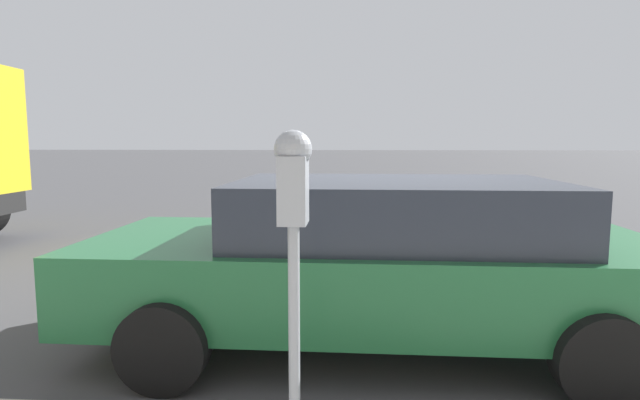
{
  "coord_description": "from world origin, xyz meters",
  "views": [
    {
      "loc": [
        -5.02,
        0.41,
        1.72
      ],
      "look_at": [
        -1.98,
        0.62,
        1.37
      ],
      "focal_mm": 28.0,
      "sensor_mm": 36.0,
      "label": 1
    }
  ],
  "objects": [
    {
      "name": "ground_plane",
      "position": [
        0.0,
        0.0,
        0.0
      ],
      "size": [
        220.0,
        220.0,
        0.0
      ],
      "primitive_type": "plane",
      "color": "#424244"
    },
    {
      "name": "parking_meter",
      "position": [
        -2.57,
        0.71,
        1.4
      ],
      "size": [
        0.21,
        0.19,
        1.66
      ],
      "color": "gray",
      "rests_on": "sidewalk"
    },
    {
      "name": "car_green",
      "position": [
        -0.85,
        0.2,
        0.76
      ],
      "size": [
        2.17,
        4.73,
        1.41
      ],
      "rotation": [
        0.0,
        0.0,
        -0.01
      ],
      "color": "#1E5B33",
      "rests_on": "ground_plane"
    }
  ]
}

